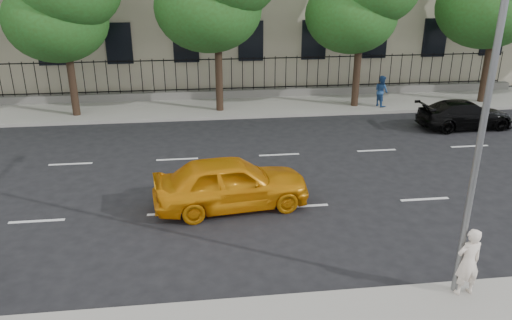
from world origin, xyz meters
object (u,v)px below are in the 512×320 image
Objects in this scene: street_light at (477,67)px; black_sedan at (465,114)px; yellow_taxi at (231,183)px; woman_near at (468,262)px.

street_light is 13.69m from black_sedan.
yellow_taxi reaches higher than black_sedan.
street_light is 7.85m from yellow_taxi.
street_light is at bearing -140.97° from yellow_taxi.
woman_near is (0.13, -0.68, -4.18)m from street_light.
street_light is at bearing 147.38° from black_sedan.
yellow_taxi is 2.90× the size of woman_near.
woman_near reaches higher than yellow_taxi.
black_sedan is (6.49, 11.18, -4.52)m from street_light.
woman_near is (-6.36, -11.85, 0.34)m from black_sedan.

